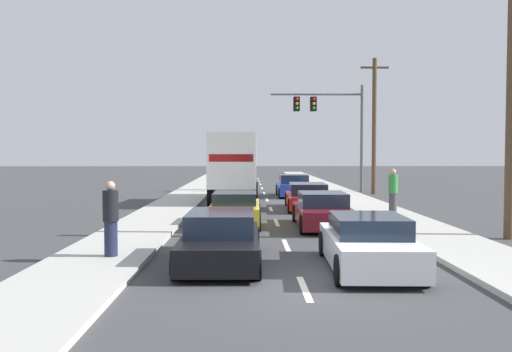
# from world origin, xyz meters

# --- Properties ---
(ground_plane) EXTENTS (140.00, 140.00, 0.00)m
(ground_plane) POSITION_xyz_m (0.00, 25.00, 0.00)
(ground_plane) COLOR #3D3D3F
(sidewalk_right) EXTENTS (2.43, 80.00, 0.14)m
(sidewalk_right) POSITION_xyz_m (4.76, 20.00, 0.07)
(sidewalk_right) COLOR #B2AFA8
(sidewalk_right) RESTS_ON ground_plane
(sidewalk_left) EXTENTS (2.43, 80.00, 0.14)m
(sidewalk_left) POSITION_xyz_m (-4.76, 20.00, 0.07)
(sidewalk_left) COLOR #B2AFA8
(sidewalk_left) RESTS_ON ground_plane
(lane_markings) EXTENTS (0.14, 52.00, 0.01)m
(lane_markings) POSITION_xyz_m (0.00, 19.70, 0.00)
(lane_markings) COLOR silver
(lane_markings) RESTS_ON ground_plane
(box_truck) EXTENTS (2.62, 7.68, 3.64)m
(box_truck) POSITION_xyz_m (-1.81, 18.02, 2.07)
(box_truck) COLOR white
(box_truck) RESTS_ON ground_plane
(car_yellow) EXTENTS (1.94, 4.36, 1.22)m
(car_yellow) POSITION_xyz_m (-1.57, 9.05, 0.57)
(car_yellow) COLOR yellow
(car_yellow) RESTS_ON ground_plane
(car_black) EXTENTS (1.93, 4.59, 1.26)m
(car_black) POSITION_xyz_m (-1.76, 2.19, 0.58)
(car_black) COLOR black
(car_black) RESTS_ON ground_plane
(car_blue) EXTENTS (2.01, 4.02, 1.34)m
(car_blue) POSITION_xyz_m (1.69, 21.93, 0.62)
(car_blue) COLOR #1E389E
(car_blue) RESTS_ON ground_plane
(car_red) EXTENTS (2.12, 4.65, 1.25)m
(car_red) POSITION_xyz_m (1.71, 14.48, 0.58)
(car_red) COLOR red
(car_red) RESTS_ON ground_plane
(car_maroon) EXTENTS (1.98, 4.38, 1.25)m
(car_maroon) POSITION_xyz_m (1.58, 8.39, 0.58)
(car_maroon) COLOR maroon
(car_maroon) RESTS_ON ground_plane
(car_white) EXTENTS (2.04, 4.36, 1.25)m
(car_white) POSITION_xyz_m (1.65, 1.45, 0.58)
(car_white) COLOR white
(car_white) RESTS_ON ground_plane
(traffic_signal_mast) EXTENTS (6.26, 0.69, 7.21)m
(traffic_signal_mast) POSITION_xyz_m (4.12, 25.49, 5.26)
(traffic_signal_mast) COLOR #595B56
(traffic_signal_mast) RESTS_ON ground_plane
(utility_pole_near) EXTENTS (1.80, 0.28, 10.29)m
(utility_pole_near) POSITION_xyz_m (6.98, 5.70, 5.29)
(utility_pole_near) COLOR brown
(utility_pole_near) RESTS_ON ground_plane
(utility_pole_mid) EXTENTS (1.80, 0.28, 8.72)m
(utility_pole_mid) POSITION_xyz_m (7.06, 23.90, 4.50)
(utility_pole_mid) COLOR brown
(utility_pole_mid) RESTS_ON ground_plane
(pedestrian_near_corner) EXTENTS (0.38, 0.38, 1.87)m
(pedestrian_near_corner) POSITION_xyz_m (4.89, 11.27, 1.08)
(pedestrian_near_corner) COLOR #3F3F42
(pedestrian_near_corner) RESTS_ON sidewalk_right
(pedestrian_mid_block) EXTENTS (0.38, 0.38, 1.85)m
(pedestrian_mid_block) POSITION_xyz_m (-4.47, 2.41, 1.07)
(pedestrian_mid_block) COLOR #1E233F
(pedestrian_mid_block) RESTS_ON sidewalk_left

